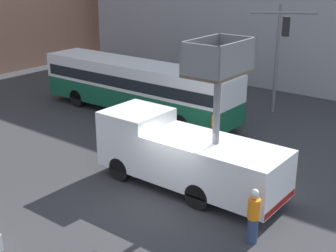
{
  "coord_description": "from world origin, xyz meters",
  "views": [
    {
      "loc": [
        -11.73,
        -9.13,
        8.14
      ],
      "look_at": [
        1.29,
        0.94,
        2.29
      ],
      "focal_mm": 50.0,
      "sensor_mm": 36.0,
      "label": 1
    }
  ],
  "objects_px": {
    "road_worker_near_truck": "(253,216)",
    "road_worker_directing": "(215,127)",
    "city_bus": "(137,84)",
    "traffic_light_pole": "(280,44)",
    "utility_truck": "(186,152)"
  },
  "relations": [
    {
      "from": "road_worker_near_truck",
      "to": "road_worker_directing",
      "type": "height_order",
      "value": "road_worker_near_truck"
    },
    {
      "from": "city_bus",
      "to": "traffic_light_pole",
      "type": "height_order",
      "value": "traffic_light_pole"
    },
    {
      "from": "city_bus",
      "to": "road_worker_near_truck",
      "type": "height_order",
      "value": "city_bus"
    },
    {
      "from": "utility_truck",
      "to": "city_bus",
      "type": "xyz_separation_m",
      "value": [
        5.65,
        7.33,
        0.28
      ]
    },
    {
      "from": "city_bus",
      "to": "road_worker_directing",
      "type": "distance_m",
      "value": 6.06
    },
    {
      "from": "traffic_light_pole",
      "to": "road_worker_directing",
      "type": "relative_size",
      "value": 3.39
    },
    {
      "from": "utility_truck",
      "to": "road_worker_near_truck",
      "type": "height_order",
      "value": "utility_truck"
    },
    {
      "from": "traffic_light_pole",
      "to": "road_worker_directing",
      "type": "height_order",
      "value": "traffic_light_pole"
    },
    {
      "from": "traffic_light_pole",
      "to": "road_worker_near_truck",
      "type": "height_order",
      "value": "traffic_light_pole"
    },
    {
      "from": "road_worker_near_truck",
      "to": "traffic_light_pole",
      "type": "bearing_deg",
      "value": 137.66
    },
    {
      "from": "utility_truck",
      "to": "city_bus",
      "type": "distance_m",
      "value": 9.25
    },
    {
      "from": "city_bus",
      "to": "road_worker_near_truck",
      "type": "relative_size",
      "value": 6.78
    },
    {
      "from": "utility_truck",
      "to": "road_worker_near_truck",
      "type": "bearing_deg",
      "value": -114.61
    },
    {
      "from": "utility_truck",
      "to": "road_worker_directing",
      "type": "xyz_separation_m",
      "value": [
        4.4,
        1.46,
        -0.56
      ]
    },
    {
      "from": "city_bus",
      "to": "traffic_light_pole",
      "type": "bearing_deg",
      "value": -160.01
    }
  ]
}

